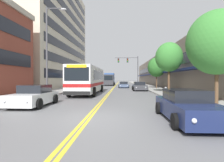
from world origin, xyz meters
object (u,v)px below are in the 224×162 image
object	(u,v)px
box_truck	(109,79)
street_tree_right_mid	(169,57)
car_navy_parked_right_foreground	(186,106)
street_tree_right_near	(217,43)
street_lamp_left_near	(49,45)
city_bus	(89,79)
car_slate_blue_moving_lead	(124,85)
traffic_signal_mast	(130,65)
street_tree_right_far	(157,67)
car_dark_grey_parked_right_mid	(139,86)
car_white_parked_left_near	(34,96)
fire_hydrant	(166,91)
car_charcoal_parked_left_mid	(97,83)

from	to	relation	value
box_truck	street_tree_right_mid	distance (m)	27.41
car_navy_parked_right_foreground	street_tree_right_near	bearing A→B (deg)	49.26
box_truck	street_lamp_left_near	distance (m)	31.24
city_bus	street_lamp_left_near	bearing A→B (deg)	-115.35
box_truck	car_navy_parked_right_foreground	bearing A→B (deg)	-81.10
car_slate_blue_moving_lead	traffic_signal_mast	xyz separation A→B (m)	(1.50, 3.99, 4.25)
street_tree_right_far	street_lamp_left_near	bearing A→B (deg)	-130.20
street_lamp_left_near	city_bus	bearing A→B (deg)	64.65
street_tree_right_far	car_dark_grey_parked_right_mid	bearing A→B (deg)	-131.95
traffic_signal_mast	car_dark_grey_parked_right_mid	bearing A→B (deg)	-86.10
street_lamp_left_near	street_tree_right_mid	xyz separation A→B (m)	(12.18, 5.06, -0.57)
car_white_parked_left_near	box_truck	world-z (taller)	box_truck
car_slate_blue_moving_lead	traffic_signal_mast	world-z (taller)	traffic_signal_mast
car_white_parked_left_near	fire_hydrant	xyz separation A→B (m)	(10.24, 6.15, -0.07)
city_bus	street_tree_right_far	xyz separation A→B (m)	(10.16, 9.62, 2.03)
car_slate_blue_moving_lead	street_lamp_left_near	xyz separation A→B (m)	(-7.08, -19.26, 4.35)
car_charcoal_parked_left_mid	street_tree_right_mid	world-z (taller)	street_tree_right_mid
city_bus	fire_hydrant	distance (m)	9.25
traffic_signal_mast	street_tree_right_mid	bearing A→B (deg)	-78.83
car_slate_blue_moving_lead	street_tree_right_far	bearing A→B (deg)	-36.28
traffic_signal_mast	fire_hydrant	bearing A→B (deg)	-83.54
box_truck	car_slate_blue_moving_lead	bearing A→B (deg)	-72.36
street_tree_right_near	street_tree_right_far	bearing A→B (deg)	90.04
car_navy_parked_right_foreground	car_slate_blue_moving_lead	bearing A→B (deg)	95.01
traffic_signal_mast	street_tree_right_near	xyz separation A→B (m)	(4.18, -27.34, -0.66)
street_lamp_left_near	street_tree_right_far	size ratio (longest dim) A/B	1.57
car_white_parked_left_near	car_charcoal_parked_left_mid	xyz separation A→B (m)	(-0.10, 30.58, 0.02)
car_charcoal_parked_left_mid	car_slate_blue_moving_lead	distance (m)	9.50
car_white_parked_left_near	car_dark_grey_parked_right_mid	bearing A→B (deg)	61.18
city_bus	street_tree_right_near	xyz separation A→B (m)	(10.18, -9.57, 2.37)
city_bus	car_navy_parked_right_foreground	size ratio (longest dim) A/B	2.40
car_navy_parked_right_foreground	street_tree_right_near	xyz separation A→B (m)	(3.30, 3.84, 3.53)
car_white_parked_left_near	fire_hydrant	distance (m)	11.94
city_bus	traffic_signal_mast	bearing A→B (deg)	71.37
box_truck	street_lamp_left_near	xyz separation A→B (m)	(-3.39, -30.89, 3.24)
car_white_parked_left_near	street_tree_right_mid	size ratio (longest dim) A/B	0.72
car_navy_parked_right_foreground	box_truck	bearing A→B (deg)	98.90
car_dark_grey_parked_right_mid	street_tree_right_near	world-z (taller)	street_tree_right_near
traffic_signal_mast	street_lamp_left_near	bearing A→B (deg)	-110.27
box_truck	street_tree_right_near	bearing A→B (deg)	-74.98
box_truck	traffic_signal_mast	xyz separation A→B (m)	(5.20, -7.64, 3.14)
street_tree_right_near	box_truck	bearing A→B (deg)	105.02
car_navy_parked_right_foreground	box_truck	xyz separation A→B (m)	(-6.08, 38.81, 1.05)
city_bus	car_dark_grey_parked_right_mid	distance (m)	9.07
car_navy_parked_right_foreground	car_slate_blue_moving_lead	size ratio (longest dim) A/B	1.13
city_bus	street_tree_right_mid	world-z (taller)	street_tree_right_mid
car_white_parked_left_near	car_navy_parked_right_foreground	distance (m)	9.41
car_dark_grey_parked_right_mid	street_lamp_left_near	distance (m)	15.35
car_charcoal_parked_left_mid	car_slate_blue_moving_lead	world-z (taller)	car_charcoal_parked_left_mid
street_lamp_left_near	car_dark_grey_parked_right_mid	bearing A→B (deg)	50.40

